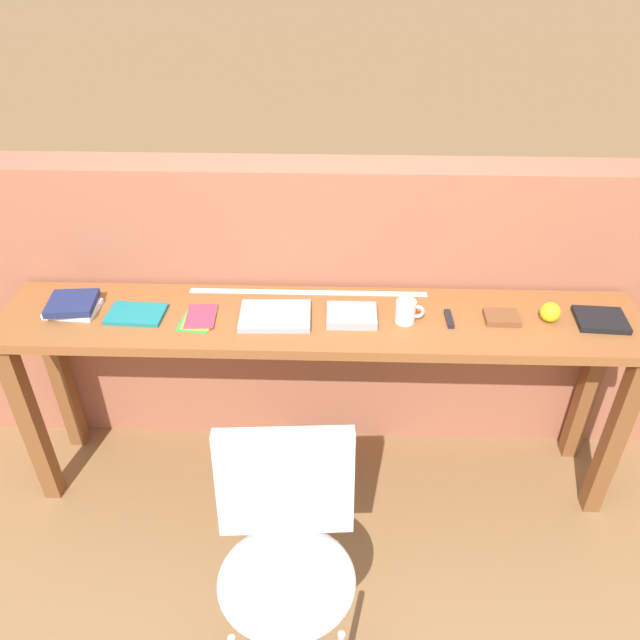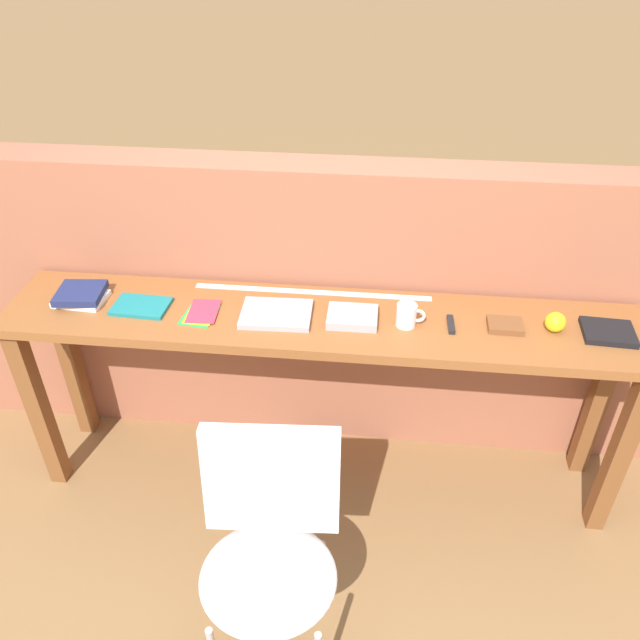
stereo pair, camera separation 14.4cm
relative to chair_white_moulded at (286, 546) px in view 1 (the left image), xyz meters
name	(u,v)px [view 1 (the left image)]	position (x,y,z in m)	size (l,w,h in m)	color
ground_plane	(318,525)	(0.08, 0.47, -0.53)	(40.00, 40.00, 0.00)	olive
brick_wall_back	(323,310)	(0.08, 1.11, 0.16)	(6.00, 0.20, 1.36)	#9E5B42
sideboard	(320,345)	(0.08, 0.77, 0.21)	(2.50, 0.44, 0.88)	brown
chair_white_moulded	(286,546)	(0.00, 0.00, 0.00)	(0.47, 0.48, 0.89)	silver
book_stack_leftmost	(72,306)	(-0.88, 0.78, 0.38)	(0.20, 0.18, 0.05)	white
magazine_cycling	(136,314)	(-0.63, 0.76, 0.36)	(0.22, 0.15, 0.02)	#19757A
pamphlet_pile_colourful	(199,318)	(-0.38, 0.75, 0.36)	(0.14, 0.19, 0.01)	green
book_open_centre	(275,316)	(-0.09, 0.76, 0.36)	(0.27, 0.20, 0.02)	#9E9EA3
book_grey_hardcover	(352,316)	(0.20, 0.76, 0.37)	(0.19, 0.15, 0.03)	#9E9EA3
mug	(406,311)	(0.41, 0.75, 0.40)	(0.11, 0.08, 0.09)	white
multitool_folded	(449,319)	(0.58, 0.76, 0.36)	(0.02, 0.11, 0.02)	black
leather_journal_brown	(502,317)	(0.78, 0.77, 0.37)	(0.13, 0.10, 0.02)	brown
sports_ball_small	(550,312)	(0.96, 0.78, 0.39)	(0.08, 0.08, 0.08)	yellow
book_repair_rightmost	(601,320)	(1.15, 0.77, 0.36)	(0.19, 0.16, 0.02)	black
ruler_metal_back_edge	(308,292)	(0.03, 0.94, 0.35)	(0.97, 0.03, 0.00)	silver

